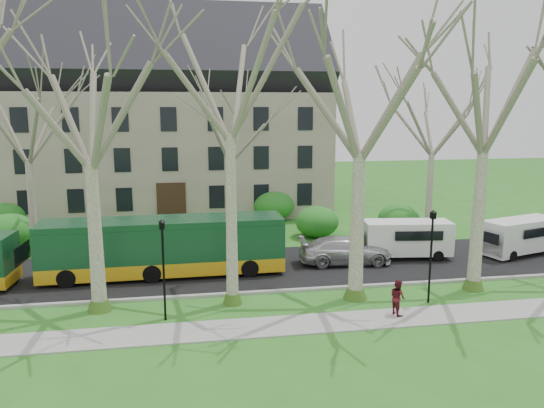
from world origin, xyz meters
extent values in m
plane|color=#2C6D1F|center=(0.00, 0.00, 0.00)|extent=(120.00, 120.00, 0.00)
cube|color=gray|center=(0.00, -2.50, 0.03)|extent=(70.00, 2.00, 0.06)
cube|color=black|center=(0.00, 5.50, 0.03)|extent=(80.00, 8.00, 0.06)
cube|color=#A5A39E|center=(0.00, 1.50, 0.07)|extent=(80.00, 0.25, 0.14)
cube|color=gray|center=(-6.00, 24.00, 5.00)|extent=(26.00, 12.00, 10.00)
cylinder|color=black|center=(-6.00, -1.00, 2.00)|extent=(0.10, 0.10, 4.00)
cube|color=black|center=(-6.00, -1.00, 4.15)|extent=(0.22, 0.22, 0.30)
cylinder|color=black|center=(6.00, -1.00, 2.00)|extent=(0.10, 0.10, 4.00)
cube|color=black|center=(6.00, -1.00, 4.15)|extent=(0.22, 0.22, 0.30)
ellipsoid|color=#1C601B|center=(-16.00, 12.00, 1.00)|extent=(2.60, 2.60, 2.00)
ellipsoid|color=#1C601B|center=(-10.00, 12.00, 1.00)|extent=(2.60, 2.60, 2.00)
ellipsoid|color=#1C601B|center=(4.00, 12.00, 1.00)|extent=(2.60, 2.60, 2.00)
ellipsoid|color=#1C601B|center=(10.00, 12.00, 1.00)|extent=(2.60, 2.60, 2.00)
ellipsoid|color=#1C601B|center=(-18.00, 18.00, 1.00)|extent=(2.60, 2.60, 2.00)
ellipsoid|color=#1C601B|center=(2.00, 18.00, 1.00)|extent=(2.60, 2.60, 2.00)
imported|color=#AFAEB3|center=(4.00, 5.48, 0.83)|extent=(5.42, 2.52, 1.53)
imported|color=#58141D|center=(3.96, -2.19, 0.84)|extent=(0.73, 0.86, 1.56)
camera|label=1|loc=(-5.09, -22.81, 9.05)|focal=35.00mm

